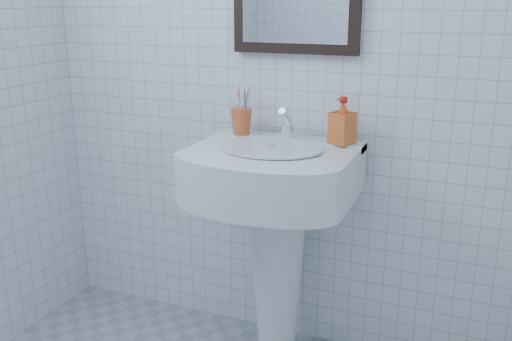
% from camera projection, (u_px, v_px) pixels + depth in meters
% --- Properties ---
extents(wall_back, '(2.20, 0.02, 2.50)m').
position_uv_depth(wall_back, '(292.00, 50.00, 2.23)').
color(wall_back, white).
rests_on(wall_back, ground).
extents(washbasin, '(0.60, 0.44, 0.93)m').
position_uv_depth(washbasin, '(276.00, 219.00, 2.21)').
color(washbasin, white).
rests_on(washbasin, ground).
extents(faucet, '(0.05, 0.11, 0.13)m').
position_uv_depth(faucet, '(287.00, 126.00, 2.21)').
color(faucet, white).
rests_on(faucet, washbasin).
extents(toothbrush_cup, '(0.11, 0.11, 0.10)m').
position_uv_depth(toothbrush_cup, '(241.00, 121.00, 2.28)').
color(toothbrush_cup, '#D35827').
rests_on(toothbrush_cup, washbasin).
extents(soap_dispenser, '(0.11, 0.11, 0.18)m').
position_uv_depth(soap_dispenser, '(343.00, 121.00, 2.12)').
color(soap_dispenser, '#C74513').
rests_on(soap_dispenser, washbasin).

